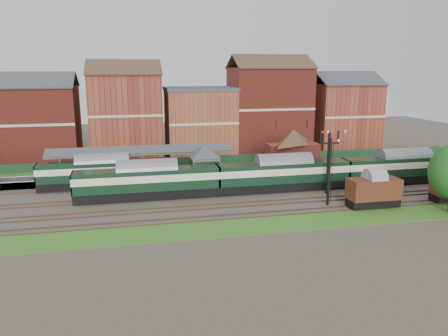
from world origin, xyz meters
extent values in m
plane|color=#473D33|center=(0.00, 0.00, 0.00)|extent=(160.00, 160.00, 0.00)
cube|color=#2D6619|center=(0.00, 16.00, 0.03)|extent=(90.00, 4.50, 0.06)
cube|color=#2D6619|center=(0.00, -12.00, 0.03)|extent=(90.00, 5.00, 0.06)
cube|color=#193823|center=(0.00, 18.00, 0.75)|extent=(90.00, 0.12, 1.50)
cube|color=#2D2D2D|center=(-5.00, 9.75, 0.50)|extent=(55.00, 3.40, 1.00)
cube|color=#636F4F|center=(-3.00, 3.25, 1.20)|extent=(3.40, 3.20, 2.40)
cube|color=#4F5333|center=(-3.00, 3.25, 3.40)|extent=(3.60, 3.40, 2.00)
pyramid|color=#383A3F|center=(-3.00, 3.25, 5.20)|extent=(5.40, 5.40, 1.60)
cube|color=maroon|center=(5.00, 3.25, 1.10)|extent=(3.00, 2.40, 2.20)
cube|color=#4C3323|center=(5.00, 2.60, 2.55)|extent=(3.20, 1.34, 0.79)
cube|color=#4C3323|center=(5.00, 3.90, 2.55)|extent=(3.20, 1.34, 0.79)
cube|color=maroon|center=(12.00, 9.75, 2.75)|extent=(8.00, 3.00, 3.50)
pyramid|color=#4C3323|center=(12.00, 9.75, 5.60)|extent=(8.10, 8.10, 2.20)
cube|color=maroon|center=(9.50, 9.75, 6.10)|extent=(0.60, 0.60, 1.60)
cube|color=maroon|center=(14.50, 9.75, 6.10)|extent=(0.60, 0.60, 1.60)
cube|color=#4F5333|center=(-22.00, 8.45, 2.70)|extent=(0.22, 0.22, 3.40)
cube|color=#4F5333|center=(0.00, 11.05, 2.70)|extent=(0.22, 0.22, 3.40)
cube|color=#383A3F|center=(-11.00, 8.80, 4.60)|extent=(26.00, 1.99, 0.90)
cube|color=#383A3F|center=(-11.00, 10.70, 4.60)|extent=(26.00, 1.99, 0.90)
cube|color=#4F5333|center=(-11.00, 9.75, 4.98)|extent=(26.00, 0.20, 0.20)
cube|color=black|center=(12.00, -2.50, 4.00)|extent=(0.25, 0.25, 8.00)
cube|color=black|center=(12.00, -2.50, 6.60)|extent=(2.60, 0.18, 0.18)
cube|color=#B2140F|center=(11.35, -2.50, 8.05)|extent=(1.10, 0.08, 0.25)
cube|color=#B2140F|center=(13.75, -2.50, 8.05)|extent=(1.10, 0.08, 0.25)
cube|color=black|center=(10.00, -7.00, 4.00)|extent=(0.25, 0.25, 8.00)
cube|color=#B2140F|center=(10.55, -7.00, 7.70)|extent=(1.10, 0.08, 0.25)
cube|color=maroon|center=(-28.00, 25.00, 6.50)|extent=(14.00, 10.00, 13.00)
cube|color=maroon|center=(-13.00, 25.00, 7.50)|extent=(12.00, 10.00, 15.00)
cube|color=brown|center=(0.00, 25.00, 6.00)|extent=(12.00, 10.00, 12.00)
cube|color=maroon|center=(13.00, 25.00, 8.00)|extent=(14.00, 10.00, 16.00)
cube|color=maroon|center=(28.00, 25.00, 6.50)|extent=(12.00, 10.00, 13.00)
cube|color=black|center=(-10.72, 0.00, 0.70)|extent=(17.70, 2.48, 1.08)
cube|color=black|center=(-10.72, 0.00, 2.52)|extent=(17.70, 2.75, 2.56)
cube|color=beige|center=(-10.72, 0.00, 2.83)|extent=(17.72, 2.79, 0.88)
cube|color=slate|center=(-10.72, 0.00, 3.94)|extent=(17.70, 2.75, 0.59)
cube|color=black|center=(6.97, 0.00, 0.70)|extent=(17.70, 2.48, 1.08)
cube|color=black|center=(6.97, 0.00, 2.52)|extent=(17.70, 2.75, 2.56)
cube|color=beige|center=(6.97, 0.00, 2.83)|extent=(17.72, 2.79, 0.88)
cube|color=slate|center=(6.97, 0.00, 3.94)|extent=(17.70, 2.75, 0.59)
cube|color=black|center=(24.67, 0.00, 0.70)|extent=(17.70, 2.48, 1.08)
cube|color=black|center=(24.67, 0.00, 2.52)|extent=(17.70, 2.75, 2.56)
cube|color=beige|center=(24.67, 0.00, 2.83)|extent=(17.72, 2.79, 0.88)
cube|color=slate|center=(24.67, 0.00, 3.94)|extent=(17.70, 2.75, 0.59)
cube|color=black|center=(-16.33, 6.50, 0.68)|extent=(16.86, 2.36, 1.03)
cube|color=black|center=(-16.33, 6.50, 2.41)|extent=(16.86, 2.62, 2.44)
cube|color=beige|center=(-16.33, 6.50, 2.70)|extent=(16.88, 2.66, 0.84)
cube|color=slate|center=(-16.33, 6.50, 3.77)|extent=(16.86, 2.62, 0.56)
cube|color=black|center=(14.72, -9.00, 0.61)|extent=(5.93, 2.19, 0.89)
cube|color=#461A14|center=(14.72, -9.00, 2.24)|extent=(5.93, 2.57, 2.37)
cube|color=gray|center=(14.72, -9.00, 3.54)|extent=(5.93, 2.57, 0.44)
camera|label=1|loc=(-12.67, -52.78, 15.76)|focal=35.00mm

